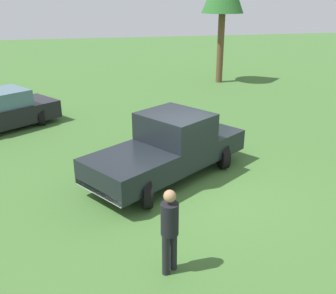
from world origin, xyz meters
TOP-DOWN VIEW (x-y plane):
  - ground_plane at (0.00, 0.00)m, footprint 80.00×80.00m
  - pickup_truck at (-1.03, -0.51)m, footprint 4.22×5.03m
  - person_bystander at (2.91, -1.45)m, footprint 0.44×0.44m

SIDE VIEW (x-z plane):
  - ground_plane at x=0.00m, z-range 0.00..0.00m
  - pickup_truck at x=-1.03m, z-range 0.02..1.82m
  - person_bystander at x=2.91m, z-range 0.11..1.79m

